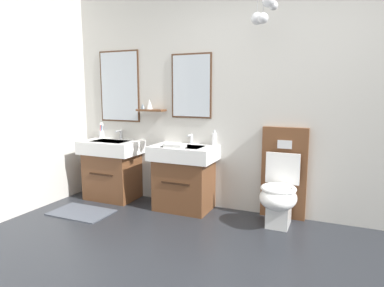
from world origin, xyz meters
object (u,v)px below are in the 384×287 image
Objects in this scene: vanity_sink_right at (184,176)px; soap_dispenser at (214,139)px; toilet at (281,188)px; folded_hand_towel at (175,146)px; toothbrush_cup at (102,134)px; vanity_sink_left at (113,168)px.

vanity_sink_right is 0.56m from soap_dispenser.
folded_hand_towel is at bearing -171.62° from toilet.
toilet is 4.55× the size of folded_hand_towel.
toothbrush_cup is at bearing 165.46° from folded_hand_towel.
vanity_sink_left is 4.23× the size of soap_dispenser.
vanity_sink_left is at bearing -179.61° from toilet.
vanity_sink_left is 2.13m from toilet.
toilet reaches higher than soap_dispenser.
toilet is 5.60× the size of soap_dispenser.
soap_dispenser is at bearing 0.35° from toothbrush_cup.
vanity_sink_right is at bearing 75.48° from folded_hand_towel.
soap_dispenser is 0.49m from folded_hand_towel.
soap_dispenser is at bearing 168.02° from toilet.
soap_dispenser is (0.30, 0.19, 0.43)m from vanity_sink_right.
folded_hand_towel is (-0.04, -0.15, 0.38)m from vanity_sink_right.
vanity_sink_right is (1.02, 0.00, 0.00)m from vanity_sink_left.
soap_dispenser reaches higher than vanity_sink_right.
soap_dispenser is at bearing 44.81° from folded_hand_towel.
toilet is at bearing 0.76° from vanity_sink_right.
vanity_sink_left is 1.40m from soap_dispenser.
vanity_sink_left is at bearing -172.01° from soap_dispenser.
toothbrush_cup is at bearing 148.99° from vanity_sink_left.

